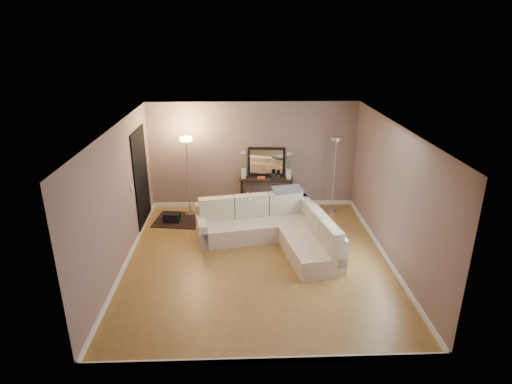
{
  "coord_description": "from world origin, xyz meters",
  "views": [
    {
      "loc": [
        -0.3,
        -7.23,
        4.17
      ],
      "look_at": [
        0.0,
        0.8,
        1.1
      ],
      "focal_mm": 30.0,
      "sensor_mm": 36.0,
      "label": 1
    }
  ],
  "objects_px": {
    "console_table": "(263,192)",
    "floor_lamp_unlit": "(335,160)",
    "sectional_sofa": "(275,228)",
    "floor_lamp_lit": "(187,161)"
  },
  "relations": [
    {
      "from": "floor_lamp_lit",
      "to": "floor_lamp_unlit",
      "type": "distance_m",
      "value": 3.42
    },
    {
      "from": "floor_lamp_lit",
      "to": "floor_lamp_unlit",
      "type": "xyz_separation_m",
      "value": [
        3.42,
        0.0,
        -0.02
      ]
    },
    {
      "from": "console_table",
      "to": "floor_lamp_lit",
      "type": "height_order",
      "value": "floor_lamp_lit"
    },
    {
      "from": "sectional_sofa",
      "to": "floor_lamp_unlit",
      "type": "xyz_separation_m",
      "value": [
        1.51,
        1.52,
        1.0
      ]
    },
    {
      "from": "console_table",
      "to": "floor_lamp_unlit",
      "type": "relative_size",
      "value": 0.7
    },
    {
      "from": "floor_lamp_lit",
      "to": "console_table",
      "type": "bearing_deg",
      "value": 9.51
    },
    {
      "from": "console_table",
      "to": "floor_lamp_unlit",
      "type": "distance_m",
      "value": 1.9
    },
    {
      "from": "sectional_sofa",
      "to": "console_table",
      "type": "xyz_separation_m",
      "value": [
        -0.16,
        1.81,
        0.12
      ]
    },
    {
      "from": "floor_lamp_unlit",
      "to": "floor_lamp_lit",
      "type": "bearing_deg",
      "value": -179.94
    },
    {
      "from": "sectional_sofa",
      "to": "console_table",
      "type": "bearing_deg",
      "value": 95.03
    }
  ]
}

